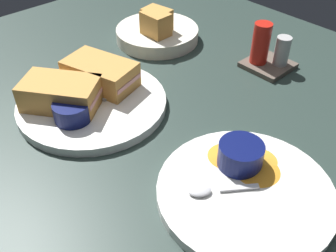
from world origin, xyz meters
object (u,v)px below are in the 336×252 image
Objects in this scene: spoon_by_dark_ramekin at (97,103)px; bread_basket_rear at (157,32)px; ramekin_dark_sauce at (72,111)px; condiment_caddy at (268,52)px; spoon_by_gravy_ramekin at (209,190)px; sandwich_half_near at (100,74)px; ramekin_light_gravy at (241,154)px; plate_chips_companion at (245,192)px; sandwich_half_far at (61,93)px; plate_sandwich_main at (92,103)px.

bread_basket_rear is at bearing 117.10° from spoon_by_dark_ramekin.
condiment_caddy is at bearing 75.75° from ramekin_dark_sauce.
bread_basket_rear reaches higher than spoon_by_gravy_ramekin.
bread_basket_rear is (-8.47, 21.47, -1.72)cm from sandwich_half_near.
bread_basket_rear is at bearing 154.53° from ramekin_light_gravy.
condiment_caddy reaches higher than plate_chips_companion.
condiment_caddy reaches higher than spoon_by_gravy_ramekin.
sandwich_half_far is 6.30cm from spoon_by_dark_ramekin.
spoon_by_gravy_ramekin is 38.76cm from condiment_caddy.
sandwich_half_near is 11.08cm from ramekin_dark_sauce.
condiment_caddy reaches higher than sandwich_half_far.
ramekin_dark_sauce is 26.93cm from spoon_by_gravy_ramekin.
sandwich_half_far reaches higher than plate_chips_companion.
sandwich_half_far is at bearing -172.54° from spoon_by_gravy_ramekin.
bread_basket_rear reaches higher than plate_sandwich_main.
spoon_by_dark_ramekin is (4.15, 4.28, -2.04)cm from sandwich_half_far.
sandwich_half_near is at bearing 137.03° from spoon_by_dark_ramekin.
spoon_by_gravy_ramekin reaches higher than plate_sandwich_main.
ramekin_dark_sauce is (5.44, -9.63, -0.65)cm from sandwich_half_near.
sandwich_half_far reaches higher than plate_sandwich_main.
ramekin_dark_sauce is at bearing -162.84° from plate_chips_companion.
sandwich_half_near is 8.80cm from sandwich_half_far.
sandwich_half_far is 1.58× the size of condiment_caddy.
spoon_by_dark_ramekin is 0.53× the size of bread_basket_rear.
sandwich_half_far is at bearing 169.84° from ramekin_dark_sauce.
ramekin_light_gravy is (31.21, 2.57, -0.44)cm from sandwich_half_near.
spoon_by_dark_ramekin is at bearing -62.90° from bread_basket_rear.
spoon_by_dark_ramekin is 0.40× the size of plate_chips_companion.
condiment_caddy is at bearing 72.83° from spoon_by_dark_ramekin.
bread_basket_rear is 1.99× the size of condiment_caddy.
ramekin_dark_sauce is 0.25× the size of plate_chips_companion.
sandwich_half_near is 2.22× the size of ramekin_light_gravy.
sandwich_half_near reaches higher than plate_sandwich_main.
sandwich_half_near is 0.98× the size of sandwich_half_far.
spoon_by_dark_ramekin is (4.82, -4.49, -2.04)cm from sandwich_half_near.
condiment_caddy is (-15.58, 27.90, -0.15)cm from ramekin_light_gravy.
spoon_by_gravy_ramekin is at bearing -8.36° from sandwich_half_near.
spoon_by_gravy_ramekin is at bearing -126.15° from plate_chips_companion.
spoon_by_dark_ramekin is at bearing -42.97° from sandwich_half_near.
sandwich_half_far is 2.40× the size of ramekin_dark_sauce.
condiment_caddy is (10.80, 34.96, 1.44)cm from spoon_by_dark_ramekin.
plate_sandwich_main is 37.03cm from condiment_caddy.
ramekin_light_gravy is at bearing 95.30° from spoon_by_gravy_ramekin.
sandwich_half_far reaches higher than ramekin_light_gravy.
plate_chips_companion is at bearing 53.85° from spoon_by_gravy_ramekin.
spoon_by_gravy_ramekin reaches higher than plate_chips_companion.
ramekin_light_gravy is (25.76, 12.20, 0.21)cm from ramekin_dark_sauce.
spoon_by_gravy_ramekin is 0.93× the size of condiment_caddy.
spoon_by_dark_ramekin is 29.16cm from bread_basket_rear.
sandwich_half_near is at bearing -117.15° from condiment_caddy.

